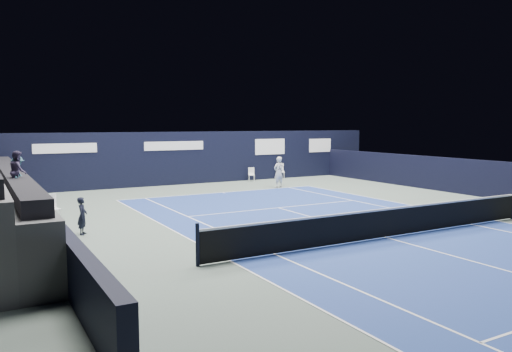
{
  "coord_description": "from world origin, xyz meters",
  "views": [
    {
      "loc": [
        -11.16,
        -11.39,
        3.58
      ],
      "look_at": [
        -0.48,
        7.46,
        1.3
      ],
      "focal_mm": 35.0,
      "sensor_mm": 36.0,
      "label": 1
    }
  ],
  "objects_px": {
    "folding_chair_back_a": "(251,172)",
    "folding_chair_back_b": "(281,170)",
    "tennis_player": "(279,172)",
    "tennis_net": "(386,222)",
    "line_judge_chair": "(52,206)"
  },
  "relations": [
    {
      "from": "folding_chair_back_b",
      "to": "tennis_net",
      "type": "bearing_deg",
      "value": -90.58
    },
    {
      "from": "folding_chair_back_a",
      "to": "folding_chair_back_b",
      "type": "relative_size",
      "value": 0.84
    },
    {
      "from": "folding_chair_back_a",
      "to": "tennis_player",
      "type": "relative_size",
      "value": 0.49
    },
    {
      "from": "folding_chair_back_a",
      "to": "tennis_net",
      "type": "relative_size",
      "value": 0.07
    },
    {
      "from": "line_judge_chair",
      "to": "folding_chair_back_a",
      "type": "bearing_deg",
      "value": 17.79
    },
    {
      "from": "folding_chair_back_b",
      "to": "tennis_player",
      "type": "height_order",
      "value": "tennis_player"
    },
    {
      "from": "folding_chair_back_a",
      "to": "folding_chair_back_b",
      "type": "distance_m",
      "value": 2.19
    },
    {
      "from": "folding_chair_back_a",
      "to": "tennis_player",
      "type": "xyz_separation_m",
      "value": [
        -0.18,
        -3.47,
        0.3
      ]
    },
    {
      "from": "folding_chair_back_b",
      "to": "line_judge_chair",
      "type": "xyz_separation_m",
      "value": [
        -14.87,
        -7.89,
        0.01
      ]
    },
    {
      "from": "folding_chair_back_a",
      "to": "line_judge_chair",
      "type": "xyz_separation_m",
      "value": [
        -12.68,
        -7.85,
        0.02
      ]
    },
    {
      "from": "tennis_net",
      "to": "tennis_player",
      "type": "height_order",
      "value": "tennis_player"
    },
    {
      "from": "folding_chair_back_a",
      "to": "line_judge_chair",
      "type": "height_order",
      "value": "line_judge_chair"
    },
    {
      "from": "folding_chair_back_b",
      "to": "tennis_net",
      "type": "distance_m",
      "value": 16.91
    },
    {
      "from": "folding_chair_back_a",
      "to": "folding_chair_back_b",
      "type": "bearing_deg",
      "value": 22.6
    },
    {
      "from": "line_judge_chair",
      "to": "tennis_player",
      "type": "xyz_separation_m",
      "value": [
        12.51,
        4.38,
        0.28
      ]
    }
  ]
}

